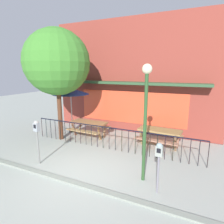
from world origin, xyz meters
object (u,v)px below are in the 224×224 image
at_px(parking_meter_near, 159,155).
at_px(patio_umbrella, 71,91).
at_px(street_tree, 57,62).
at_px(street_lamp, 146,106).
at_px(picnic_table_left, 89,125).
at_px(parking_meter_far, 37,131).
at_px(picnic_table_right, 160,133).

bearing_deg(parking_meter_near, patio_umbrella, 147.44).
xyz_separation_m(parking_meter_near, street_tree, (-5.14, 2.24, 2.51)).
distance_m(patio_umbrella, street_lamp, 5.66).
bearing_deg(picnic_table_left, parking_meter_far, -92.14).
xyz_separation_m(picnic_table_right, patio_umbrella, (-4.74, 0.11, 1.59)).
relative_size(picnic_table_right, parking_meter_far, 1.18).
relative_size(parking_meter_near, street_tree, 0.28).
relative_size(picnic_table_left, street_lamp, 0.53).
relative_size(patio_umbrella, parking_meter_far, 1.48).
distance_m(picnic_table_left, street_lamp, 4.74).
distance_m(parking_meter_far, street_lamp, 3.87).
bearing_deg(picnic_table_right, street_lamp, -88.29).
xyz_separation_m(patio_umbrella, parking_meter_near, (5.35, -3.42, -1.08)).
bearing_deg(parking_meter_near, street_tree, 156.48).
xyz_separation_m(picnic_table_right, parking_meter_far, (-3.59, -3.41, 0.63)).
relative_size(patio_umbrella, parking_meter_near, 1.64).
height_order(patio_umbrella, street_tree, street_tree).
bearing_deg(parking_meter_near, picnic_table_right, 100.48).
bearing_deg(parking_meter_far, parking_meter_near, 1.45).
xyz_separation_m(picnic_table_right, parking_meter_near, (0.61, -3.31, 0.51)).
xyz_separation_m(parking_meter_near, parking_meter_far, (-4.20, -0.11, 0.12)).
distance_m(picnic_table_left, parking_meter_far, 3.27).
bearing_deg(patio_umbrella, street_lamp, -31.55).
bearing_deg(street_tree, parking_meter_near, -23.52).
bearing_deg(patio_umbrella, picnic_table_right, -1.33).
relative_size(picnic_table_right, patio_umbrella, 0.80).
xyz_separation_m(parking_meter_far, street_tree, (-0.94, 2.34, 2.39)).
height_order(street_tree, street_lamp, street_tree).
relative_size(picnic_table_left, street_tree, 0.36).
bearing_deg(parking_meter_far, picnic_table_left, 87.86).
bearing_deg(parking_meter_far, patio_umbrella, 108.08).
height_order(parking_meter_near, parking_meter_far, parking_meter_far).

